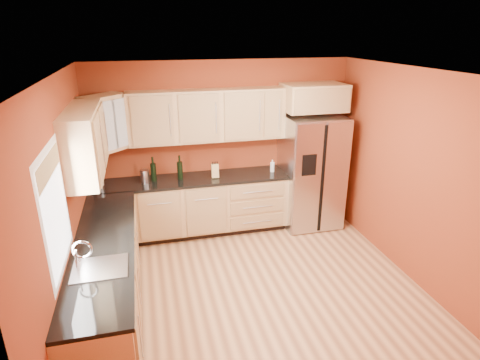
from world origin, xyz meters
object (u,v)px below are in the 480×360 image
object	(u,v)px
knife_block	(215,171)
soap_dispenser	(272,166)
refrigerator	(311,172)
canister_left	(99,179)
wine_bottle_a	(153,169)

from	to	relation	value
knife_block	soap_dispenser	world-z (taller)	knife_block
soap_dispenser	knife_block	bearing A→B (deg)	-177.71
refrigerator	canister_left	size ratio (longest dim) A/B	9.88
refrigerator	knife_block	size ratio (longest dim) A/B	8.53
wine_bottle_a	knife_block	world-z (taller)	wine_bottle_a
soap_dispenser	canister_left	bearing A→B (deg)	179.00
soap_dispenser	wine_bottle_a	bearing A→B (deg)	178.74
canister_left	soap_dispenser	size ratio (longest dim) A/B	0.94
wine_bottle_a	soap_dispenser	size ratio (longest dim) A/B	1.90
refrigerator	soap_dispenser	bearing A→B (deg)	173.99
refrigerator	knife_block	xyz separation A→B (m)	(-1.54, 0.03, 0.13)
canister_left	knife_block	bearing A→B (deg)	-2.81
wine_bottle_a	soap_dispenser	xyz separation A→B (m)	(1.81, -0.04, -0.09)
refrigerator	wine_bottle_a	size ratio (longest dim) A/B	4.89
refrigerator	wine_bottle_a	distance (m)	2.45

